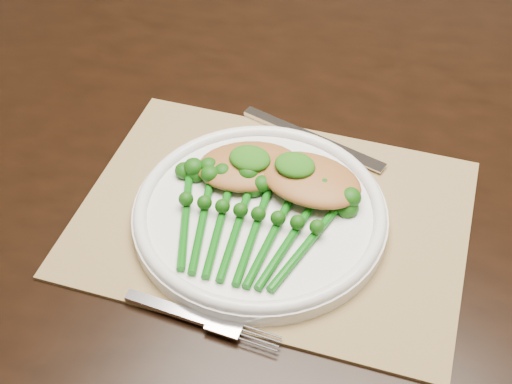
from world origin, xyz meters
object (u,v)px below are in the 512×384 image
at_px(dining_table, 306,299).
at_px(broccolini_bundle, 245,232).
at_px(placemat, 273,217).
at_px(dinner_plate, 260,213).
at_px(chicken_fillet_left, 249,166).

height_order(dining_table, broccolini_bundle, broccolini_bundle).
xyz_separation_m(dining_table, placemat, (-0.00, -0.17, 0.37)).
bearing_deg(dining_table, placemat, -98.19).
distance_m(dining_table, dinner_plate, 0.43).
height_order(placemat, broccolini_bundle, broccolini_bundle).
bearing_deg(placemat, broccolini_bundle, -108.80).
bearing_deg(chicken_fillet_left, broccolini_bundle, -97.31).
xyz_separation_m(placemat, dinner_plate, (-0.01, -0.01, 0.02)).
height_order(chicken_fillet_left, broccolini_bundle, chicken_fillet_left).
bearing_deg(dinner_plate, broccolini_bundle, -91.96).
height_order(dinner_plate, chicken_fillet_left, chicken_fillet_left).
bearing_deg(chicken_fillet_left, dining_table, 42.27).
relative_size(chicken_fillet_left, broccolini_bundle, 0.62).
bearing_deg(broccolini_bundle, dining_table, 79.95).
xyz_separation_m(dinner_plate, chicken_fillet_left, (-0.04, 0.05, 0.02)).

